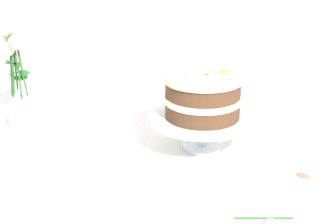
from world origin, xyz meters
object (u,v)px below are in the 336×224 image
object	(u,v)px
dining_table	(145,187)
layer_cake	(203,96)
flower_vase	(17,75)
cake_stand	(202,122)

from	to	relation	value
dining_table	layer_cake	bearing A→B (deg)	24.89
dining_table	flower_vase	bearing A→B (deg)	159.01
cake_stand	layer_cake	distance (m)	0.08
dining_table	cake_stand	xyz separation A→B (m)	(0.15, 0.07, 0.18)
cake_stand	flower_vase	bearing A→B (deg)	171.34
dining_table	layer_cake	xyz separation A→B (m)	(0.15, 0.07, 0.25)
dining_table	layer_cake	world-z (taller)	layer_cake
dining_table	flower_vase	size ratio (longest dim) A/B	4.14
cake_stand	flower_vase	xyz separation A→B (m)	(-0.56, 0.09, 0.09)
dining_table	cake_stand	world-z (taller)	cake_stand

